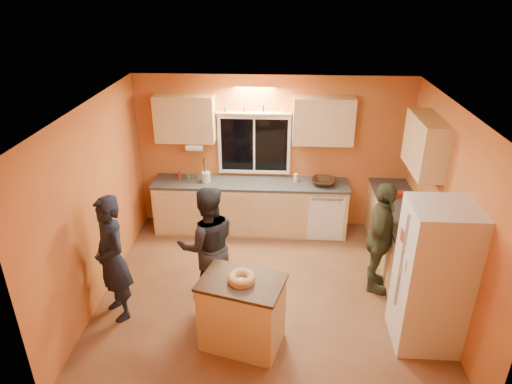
# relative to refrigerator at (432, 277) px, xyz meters

# --- Properties ---
(ground) EXTENTS (4.50, 4.50, 0.00)m
(ground) POSITION_rel_refrigerator_xyz_m (-1.89, 0.80, -0.90)
(ground) COLOR brown
(ground) RESTS_ON ground
(room_shell) EXTENTS (4.54, 4.04, 2.61)m
(room_shell) POSITION_rel_refrigerator_xyz_m (-1.77, 1.21, 0.72)
(room_shell) COLOR #CD8234
(room_shell) RESTS_ON ground
(back_counter) EXTENTS (4.23, 0.62, 0.90)m
(back_counter) POSITION_rel_refrigerator_xyz_m (-1.88, 2.50, -0.45)
(back_counter) COLOR tan
(back_counter) RESTS_ON ground
(right_counter) EXTENTS (0.62, 1.84, 0.90)m
(right_counter) POSITION_rel_refrigerator_xyz_m (0.06, 1.30, -0.45)
(right_counter) COLOR tan
(right_counter) RESTS_ON ground
(refrigerator) EXTENTS (0.72, 0.70, 1.80)m
(refrigerator) POSITION_rel_refrigerator_xyz_m (0.00, 0.00, 0.00)
(refrigerator) COLOR silver
(refrigerator) RESTS_ON ground
(island) EXTENTS (1.06, 0.86, 0.90)m
(island) POSITION_rel_refrigerator_xyz_m (-2.15, -0.19, -0.44)
(island) COLOR tan
(island) RESTS_ON ground
(bundt_pastry) EXTENTS (0.31, 0.31, 0.09)m
(bundt_pastry) POSITION_rel_refrigerator_xyz_m (-2.15, -0.19, 0.04)
(bundt_pastry) COLOR tan
(bundt_pastry) RESTS_ON island
(person_left) EXTENTS (0.70, 0.72, 1.67)m
(person_left) POSITION_rel_refrigerator_xyz_m (-3.79, 0.24, -0.06)
(person_left) COLOR black
(person_left) RESTS_ON ground
(person_center) EXTENTS (0.94, 0.83, 1.64)m
(person_center) POSITION_rel_refrigerator_xyz_m (-2.67, 0.65, -0.08)
(person_center) COLOR black
(person_center) RESTS_ON ground
(person_right) EXTENTS (0.67, 1.02, 1.61)m
(person_right) POSITION_rel_refrigerator_xyz_m (-0.39, 0.98, -0.10)
(person_right) COLOR #373A24
(person_right) RESTS_ON ground
(mixing_bowl) EXTENTS (0.47, 0.47, 0.10)m
(mixing_bowl) POSITION_rel_refrigerator_xyz_m (-1.04, 2.48, 0.05)
(mixing_bowl) COLOR black
(mixing_bowl) RESTS_ON back_counter
(utensil_crock) EXTENTS (0.14, 0.14, 0.17)m
(utensil_crock) POSITION_rel_refrigerator_xyz_m (-2.97, 2.47, 0.09)
(utensil_crock) COLOR beige
(utensil_crock) RESTS_ON back_counter
(potted_plant) EXTENTS (0.29, 0.26, 0.30)m
(potted_plant) POSITION_rel_refrigerator_xyz_m (0.06, 0.67, 0.15)
(potted_plant) COLOR gray
(potted_plant) RESTS_ON right_counter
(red_box) EXTENTS (0.18, 0.15, 0.07)m
(red_box) POSITION_rel_refrigerator_xyz_m (0.09, 2.10, 0.04)
(red_box) COLOR maroon
(red_box) RESTS_ON right_counter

